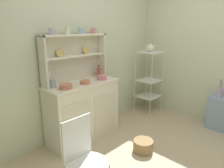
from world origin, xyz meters
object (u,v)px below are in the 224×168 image
(hutch_cabinet, at_px, (83,110))
(wire_chair, at_px, (83,155))
(floor_basket, at_px, (143,146))
(cup_lilac_0, at_px, (52,31))
(bakers_rack, at_px, (149,76))
(utensil_jar, at_px, (53,83))
(side_shelf_blue, at_px, (224,114))
(jam_bottle, at_px, (99,72))
(flower_vase, at_px, (219,91))
(porcelain_teapot, at_px, (150,48))
(bowl_mixing_large, at_px, (66,86))
(hutch_shelf_unit, at_px, (74,54))

(hutch_cabinet, xyz_separation_m, wire_chair, (-0.75, -0.95, 0.08))
(wire_chair, relative_size, floor_basket, 3.19)
(wire_chair, relative_size, cup_lilac_0, 9.89)
(bakers_rack, distance_m, utensil_jar, 1.93)
(wire_chair, bearing_deg, side_shelf_blue, -6.65)
(cup_lilac_0, distance_m, utensil_jar, 0.65)
(utensil_jar, bearing_deg, side_shelf_blue, -35.53)
(utensil_jar, bearing_deg, jam_bottle, 0.58)
(bakers_rack, bearing_deg, flower_vase, -80.68)
(bakers_rack, distance_m, porcelain_teapot, 0.52)
(hutch_cabinet, bearing_deg, flower_vase, -37.47)
(bowl_mixing_large, relative_size, flower_vase, 0.57)
(hutch_shelf_unit, relative_size, flower_vase, 3.35)
(bowl_mixing_large, bearing_deg, bakers_rack, -1.08)
(jam_bottle, bearing_deg, floor_basket, -94.60)
(hutch_shelf_unit, height_order, bakers_rack, hutch_shelf_unit)
(wire_chair, bearing_deg, jam_bottle, 46.31)
(cup_lilac_0, bearing_deg, hutch_cabinet, -19.88)
(hutch_shelf_unit, height_order, cup_lilac_0, cup_lilac_0)
(bowl_mixing_large, height_order, flower_vase, bowl_mixing_large)
(cup_lilac_0, bearing_deg, jam_bottle, -2.79)
(side_shelf_blue, bearing_deg, cup_lilac_0, 142.86)
(side_shelf_blue, bearing_deg, hutch_cabinet, 140.10)
(hutch_cabinet, bearing_deg, utensil_jar, 168.95)
(flower_vase, bearing_deg, bowl_mixing_large, 148.61)
(porcelain_teapot, bearing_deg, bowl_mixing_large, 178.92)
(hutch_cabinet, relative_size, porcelain_teapot, 4.76)
(porcelain_teapot, bearing_deg, jam_bottle, 170.04)
(bakers_rack, xyz_separation_m, wire_chair, (-2.25, -0.84, -0.19))
(hutch_shelf_unit, distance_m, floor_basket, 1.57)
(hutch_shelf_unit, relative_size, utensil_jar, 4.18)
(floor_basket, xyz_separation_m, flower_vase, (1.38, -0.45, 0.54))
(bowl_mixing_large, distance_m, porcelain_teapot, 1.85)
(hutch_cabinet, bearing_deg, bowl_mixing_large, -166.92)
(cup_lilac_0, xyz_separation_m, flower_vase, (2.04, -1.43, -0.93))
(bakers_rack, bearing_deg, floor_basket, -147.87)
(utensil_jar, bearing_deg, porcelain_teapot, -5.57)
(wire_chair, bearing_deg, bowl_mixing_large, 67.92)
(hutch_cabinet, bearing_deg, cup_lilac_0, 160.12)
(jam_bottle, height_order, flower_vase, jam_bottle)
(floor_basket, relative_size, bowl_mixing_large, 1.56)
(side_shelf_blue, height_order, flower_vase, flower_vase)
(flower_vase, bearing_deg, porcelain_teapot, 99.39)
(wire_chair, height_order, flower_vase, wire_chair)
(bakers_rack, relative_size, cup_lilac_0, 13.52)
(wire_chair, bearing_deg, utensil_jar, 75.52)
(hutch_cabinet, relative_size, flower_vase, 3.59)
(wire_chair, distance_m, bowl_mixing_large, 1.04)
(bowl_mixing_large, xyz_separation_m, jam_bottle, (0.72, 0.16, 0.04))
(cup_lilac_0, xyz_separation_m, utensil_jar, (-0.06, -0.04, -0.64))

